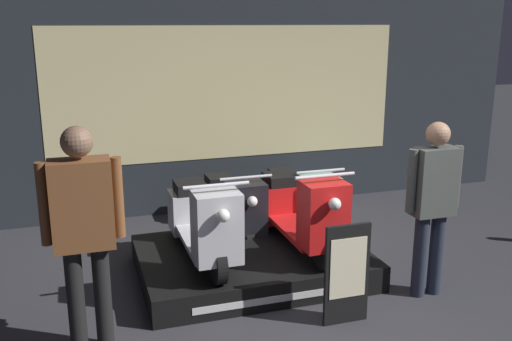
{
  "coord_description": "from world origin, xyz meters",
  "views": [
    {
      "loc": [
        -1.92,
        -3.64,
        2.45
      ],
      "look_at": [
        -0.14,
        1.89,
        0.92
      ],
      "focal_mm": 40.0,
      "sensor_mm": 36.0,
      "label": 1
    }
  ],
  "objects_px": {
    "scooter_display_left": "(203,221)",
    "price_sign_board": "(347,274)",
    "scooter_backrow_1": "(300,201)",
    "person_right_browsing": "(433,198)",
    "scooter_backrow_0": "(232,208)",
    "person_left_browsing": "(83,222)",
    "scooter_display_right": "(299,211)"
  },
  "relations": [
    {
      "from": "scooter_display_left",
      "to": "price_sign_board",
      "type": "bearing_deg",
      "value": -49.55
    },
    {
      "from": "scooter_backrow_1",
      "to": "person_right_browsing",
      "type": "xyz_separation_m",
      "value": [
        0.48,
        -1.93,
        0.57
      ]
    },
    {
      "from": "scooter_display_left",
      "to": "scooter_backrow_0",
      "type": "relative_size",
      "value": 1.0
    },
    {
      "from": "scooter_backrow_0",
      "to": "price_sign_board",
      "type": "distance_m",
      "value": 2.2
    },
    {
      "from": "price_sign_board",
      "to": "person_right_browsing",
      "type": "bearing_deg",
      "value": 14.33
    },
    {
      "from": "scooter_backrow_0",
      "to": "scooter_backrow_1",
      "type": "xyz_separation_m",
      "value": [
        0.85,
        0.0,
        0.0
      ]
    },
    {
      "from": "scooter_display_left",
      "to": "price_sign_board",
      "type": "xyz_separation_m",
      "value": [
        0.96,
        -1.12,
        -0.18
      ]
    },
    {
      "from": "scooter_backrow_0",
      "to": "person_left_browsing",
      "type": "xyz_separation_m",
      "value": [
        -1.65,
        -1.93,
        0.67
      ]
    },
    {
      "from": "scooter_display_left",
      "to": "scooter_backrow_0",
      "type": "height_order",
      "value": "scooter_display_left"
    },
    {
      "from": "scooter_display_right",
      "to": "price_sign_board",
      "type": "xyz_separation_m",
      "value": [
        -0.03,
        -1.12,
        -0.18
      ]
    },
    {
      "from": "scooter_display_right",
      "to": "scooter_backrow_0",
      "type": "xyz_separation_m",
      "value": [
        -0.41,
        1.05,
        -0.26
      ]
    },
    {
      "from": "scooter_display_left",
      "to": "person_right_browsing",
      "type": "relative_size",
      "value": 1.02
    },
    {
      "from": "scooter_display_right",
      "to": "scooter_display_left",
      "type": "bearing_deg",
      "value": 180.0
    },
    {
      "from": "price_sign_board",
      "to": "person_left_browsing",
      "type": "bearing_deg",
      "value": 173.23
    },
    {
      "from": "scooter_display_left",
      "to": "scooter_display_right",
      "type": "relative_size",
      "value": 1.0
    },
    {
      "from": "scooter_backrow_1",
      "to": "scooter_display_right",
      "type": "bearing_deg",
      "value": -112.52
    },
    {
      "from": "person_left_browsing",
      "to": "person_right_browsing",
      "type": "bearing_deg",
      "value": -0.0
    },
    {
      "from": "scooter_display_right",
      "to": "scooter_backrow_0",
      "type": "height_order",
      "value": "scooter_display_right"
    },
    {
      "from": "person_left_browsing",
      "to": "scooter_display_right",
      "type": "bearing_deg",
      "value": 23.1
    },
    {
      "from": "scooter_backrow_1",
      "to": "price_sign_board",
      "type": "relative_size",
      "value": 1.9
    },
    {
      "from": "person_left_browsing",
      "to": "price_sign_board",
      "type": "xyz_separation_m",
      "value": [
        2.03,
        -0.24,
        -0.6
      ]
    },
    {
      "from": "scooter_display_left",
      "to": "scooter_backrow_1",
      "type": "bearing_deg",
      "value": 36.36
    },
    {
      "from": "scooter_backrow_1",
      "to": "person_right_browsing",
      "type": "relative_size",
      "value": 1.02
    },
    {
      "from": "scooter_backrow_1",
      "to": "person_left_browsing",
      "type": "xyz_separation_m",
      "value": [
        -2.5,
        -1.93,
        0.67
      ]
    },
    {
      "from": "scooter_backrow_0",
      "to": "person_left_browsing",
      "type": "distance_m",
      "value": 2.62
    },
    {
      "from": "person_left_browsing",
      "to": "person_right_browsing",
      "type": "height_order",
      "value": "person_left_browsing"
    },
    {
      "from": "price_sign_board",
      "to": "scooter_display_right",
      "type": "bearing_deg",
      "value": 88.43
    },
    {
      "from": "price_sign_board",
      "to": "scooter_display_left",
      "type": "bearing_deg",
      "value": 130.45
    },
    {
      "from": "scooter_backrow_0",
      "to": "person_left_browsing",
      "type": "height_order",
      "value": "person_left_browsing"
    },
    {
      "from": "scooter_display_left",
      "to": "person_right_browsing",
      "type": "bearing_deg",
      "value": -24.84
    },
    {
      "from": "scooter_backrow_0",
      "to": "scooter_display_right",
      "type": "bearing_deg",
      "value": -68.47
    },
    {
      "from": "scooter_display_right",
      "to": "person_left_browsing",
      "type": "bearing_deg",
      "value": -156.9
    }
  ]
}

